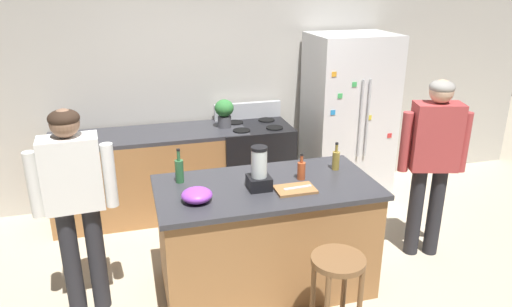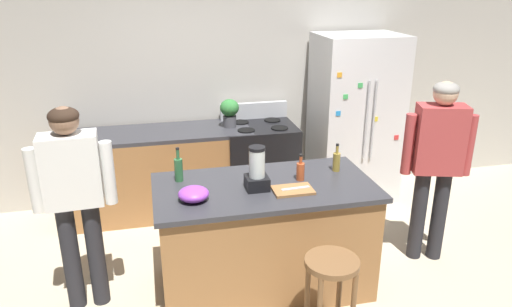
{
  "view_description": "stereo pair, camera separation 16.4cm",
  "coord_description": "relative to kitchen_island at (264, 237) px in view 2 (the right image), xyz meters",
  "views": [
    {
      "loc": [
        -0.98,
        -3.23,
        2.44
      ],
      "look_at": [
        0.0,
        0.3,
        1.07
      ],
      "focal_mm": 33.59,
      "sensor_mm": 36.0,
      "label": 1
    },
    {
      "loc": [
        -0.82,
        -3.27,
        2.44
      ],
      "look_at": [
        0.0,
        0.3,
        1.07
      ],
      "focal_mm": 33.59,
      "sensor_mm": 36.0,
      "label": 2
    }
  ],
  "objects": [
    {
      "name": "potted_plant",
      "position": [
        -0.0,
        1.55,
        0.63
      ],
      "size": [
        0.2,
        0.2,
        0.3
      ],
      "color": "#4C4C51",
      "rests_on": "back_counter_run"
    },
    {
      "name": "back_wall",
      "position": [
        0.0,
        1.95,
        0.89
      ],
      "size": [
        8.0,
        0.1,
        2.7
      ],
      "primitive_type": "cube",
      "color": "#BCB7AD",
      "rests_on": "ground_plane"
    },
    {
      "name": "chef_knife",
      "position": [
        0.2,
        -0.16,
        0.48
      ],
      "size": [
        0.22,
        0.04,
        0.01
      ],
      "primitive_type": "cube",
      "rotation": [
        0.0,
        0.0,
        0.06
      ],
      "color": "#B7BABF",
      "rests_on": "cutting_board"
    },
    {
      "name": "person_by_island_left",
      "position": [
        -1.4,
        0.09,
        0.51
      ],
      "size": [
        0.59,
        0.24,
        1.6
      ],
      "color": "#26262B",
      "rests_on": "ground_plane"
    },
    {
      "name": "bar_stool",
      "position": [
        0.26,
        -0.79,
        0.08
      ],
      "size": [
        0.36,
        0.36,
        0.71
      ],
      "color": "brown",
      "rests_on": "ground_plane"
    },
    {
      "name": "bottle_olive_oil",
      "position": [
        -0.64,
        0.23,
        0.56
      ],
      "size": [
        0.07,
        0.07,
        0.28
      ],
      "color": "#2D6638",
      "rests_on": "kitchen_island"
    },
    {
      "name": "ground_plane",
      "position": [
        0.0,
        0.0,
        -0.46
      ],
      "size": [
        14.0,
        14.0,
        0.0
      ],
      "primitive_type": "plane",
      "color": "beige"
    },
    {
      "name": "kitchen_island",
      "position": [
        0.0,
        0.0,
        0.0
      ],
      "size": [
        1.71,
        0.88,
        0.92
      ],
      "color": "#9E6B3D",
      "rests_on": "ground_plane"
    },
    {
      "name": "refrigerator",
      "position": [
        1.41,
        1.5,
        0.47
      ],
      "size": [
        0.9,
        0.73,
        1.86
      ],
      "color": "silver",
      "rests_on": "ground_plane"
    },
    {
      "name": "bottle_vinegar",
      "position": [
        0.64,
        0.15,
        0.54
      ],
      "size": [
        0.06,
        0.06,
        0.24
      ],
      "color": "olive",
      "rests_on": "kitchen_island"
    },
    {
      "name": "blender_appliance",
      "position": [
        -0.07,
        -0.05,
        0.6
      ],
      "size": [
        0.17,
        0.17,
        0.34
      ],
      "color": "black",
      "rests_on": "kitchen_island"
    },
    {
      "name": "back_counter_run",
      "position": [
        -0.8,
        1.55,
        -0.0
      ],
      "size": [
        2.0,
        0.64,
        0.92
      ],
      "color": "#9E6B3D",
      "rests_on": "ground_plane"
    },
    {
      "name": "cutting_board",
      "position": [
        0.18,
        -0.16,
        0.47
      ],
      "size": [
        0.3,
        0.2,
        0.02
      ],
      "primitive_type": "cube",
      "color": "#9E6B3D",
      "rests_on": "kitchen_island"
    },
    {
      "name": "bottle_cooking_sauce",
      "position": [
        0.3,
        0.03,
        0.54
      ],
      "size": [
        0.06,
        0.06,
        0.22
      ],
      "color": "#B24C26",
      "rests_on": "kitchen_island"
    },
    {
      "name": "person_by_sink_right",
      "position": [
        1.54,
        0.11,
        0.53
      ],
      "size": [
        0.59,
        0.32,
        1.64
      ],
      "color": "#26262B",
      "rests_on": "ground_plane"
    },
    {
      "name": "stove_range",
      "position": [
        0.32,
        1.52,
        0.01
      ],
      "size": [
        0.76,
        0.65,
        1.1
      ],
      "color": "black",
      "rests_on": "ground_plane"
    },
    {
      "name": "mixing_bowl",
      "position": [
        -0.56,
        -0.15,
        0.51
      ],
      "size": [
        0.22,
        0.22,
        0.1
      ],
      "primitive_type": "ellipsoid",
      "color": "purple",
      "rests_on": "kitchen_island"
    }
  ]
}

